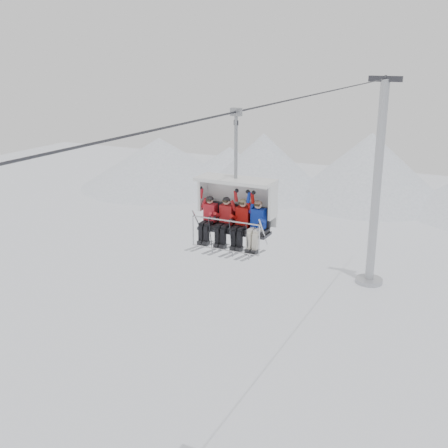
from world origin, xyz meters
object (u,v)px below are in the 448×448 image
at_px(skier_far_left, 209,218).
at_px(skier_center_left, 225,219).
at_px(lift_tower_right, 376,200).
at_px(chairlift_carrier, 237,203).
at_px(skier_far_right, 257,224).
at_px(skier_center_right, 242,222).

xyz_separation_m(skier_far_left, skier_center_left, (0.55, 0.01, 0.02)).
bearing_deg(lift_tower_right, chairlift_carrier, -90.00).
distance_m(lift_tower_right, skier_far_right, 21.89).
distance_m(skier_center_left, skier_far_right, 1.00).
height_order(skier_center_right, skier_far_right, skier_far_right).
relative_size(chairlift_carrier, skier_far_left, 2.36).
distance_m(skier_center_right, skier_far_right, 0.48).
distance_m(lift_tower_right, skier_far_left, 21.89).
bearing_deg(skier_far_left, skier_far_right, 0.24).
height_order(skier_far_left, skier_center_right, skier_center_right).
bearing_deg(skier_center_left, lift_tower_right, 89.35).
bearing_deg(skier_center_right, skier_far_left, -179.70).
relative_size(lift_tower_right, skier_center_left, 7.99).
xyz_separation_m(lift_tower_right, chairlift_carrier, (0.00, -21.12, 4.88)).
distance_m(chairlift_carrier, skier_far_right, 0.94).
distance_m(skier_center_left, skier_center_right, 0.53).
bearing_deg(skier_center_left, skier_center_right, 0.02).
bearing_deg(skier_center_left, skier_far_right, 0.06).
distance_m(lift_tower_right, chairlift_carrier, 21.68).
xyz_separation_m(lift_tower_right, skier_center_right, (0.28, -21.42, 4.41)).
height_order(chairlift_carrier, skier_far_left, chairlift_carrier).
relative_size(lift_tower_right, chairlift_carrier, 3.38).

